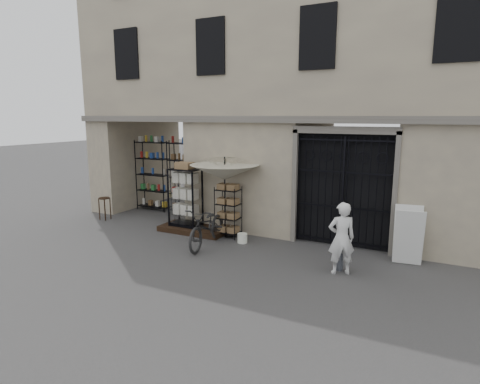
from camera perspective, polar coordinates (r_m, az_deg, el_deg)
The scene contains 15 objects.
ground at distance 9.46m, azimuth 0.50°, elevation -9.92°, with size 80.00×80.00×0.00m, color black.
main_building at distance 12.61m, azimuth 8.96°, elevation 15.94°, with size 14.00×4.00×9.00m, color tan.
shop_recess at distance 13.76m, azimuth -11.19°, elevation 2.90°, with size 3.00×1.70×3.00m, color black.
shop_shelving at distance 14.22m, azimuth -10.08°, elevation 2.17°, with size 2.70×0.50×2.50m, color black.
iron_gate at distance 10.60m, azimuth 14.60°, elevation 0.42°, with size 2.50×0.21×3.00m.
step_platform at distance 11.85m, azimuth -6.61°, elevation -5.28°, with size 2.00×0.90×0.15m, color black.
display_cabinet at distance 11.82m, azimuth -7.77°, elevation -1.19°, with size 0.94×0.70×1.83m.
wire_rack at distance 11.16m, azimuth -1.68°, elevation -2.93°, with size 0.75×0.66×1.42m.
market_umbrella at distance 10.93m, azimuth -2.19°, elevation 3.42°, with size 1.82×1.85×2.70m.
white_bucket at distance 10.78m, azimuth 0.34°, elevation -6.58°, with size 0.26×0.26×0.25m, color white.
bicycle at distance 10.60m, azimuth -4.64°, elevation -7.63°, with size 0.70×1.05×2.00m, color black.
wooden_stool at distance 13.80m, azimuth -18.68°, elevation -2.16°, with size 0.42×0.42×0.73m.
steel_bollard at distance 9.11m, azimuth 14.08°, elevation -8.45°, with size 0.14×0.14×0.79m, color slate.
shopkeeper at distance 9.09m, azimuth 14.00°, elevation -11.14°, with size 0.57×1.57×0.38m, color silver.
easel_sign at distance 9.92m, azimuth 22.82°, elevation -5.71°, with size 0.70×0.78×1.30m.
Camera 1 is at (3.92, -7.93, 3.35)m, focal length 30.00 mm.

